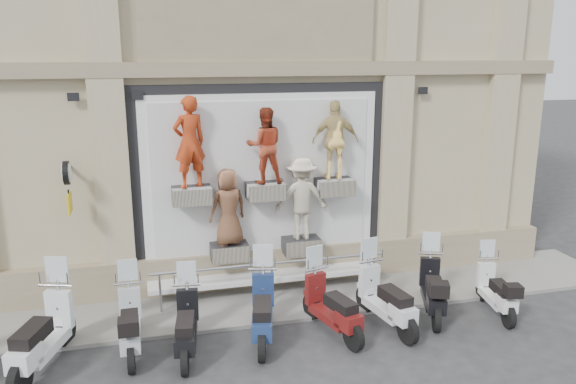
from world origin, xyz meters
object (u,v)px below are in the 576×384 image
Objects in this scene: guard_rail at (272,283)px; scooter_f at (332,295)px; scooter_d at (186,314)px; scooter_g at (386,288)px; scooter_b at (41,322)px; scooter_e at (262,299)px; scooter_h at (433,279)px; scooter_c at (129,313)px; scooter_i at (497,281)px; clock_sign_bracket at (67,180)px.

guard_rail is 1.79m from scooter_f.
scooter_g is at bearing 8.49° from scooter_d.
scooter_b is 3.75m from scooter_e.
scooter_h reaches higher than scooter_d.
scooter_d is 0.93× the size of scooter_g.
scooter_g is at bearing -147.01° from scooter_h.
guard_rail is 2.35× the size of scooter_b.
scooter_c is at bearing 26.74° from scooter_b.
scooter_h is at bearing 15.53° from scooter_e.
scooter_f is (5.05, -0.03, -0.09)m from scooter_b.
scooter_h reaches higher than guard_rail.
guard_rail is 2.70× the size of scooter_c.
scooter_f is (3.65, -0.25, 0.02)m from scooter_c.
scooter_g is 1.15m from scooter_h.
scooter_b reaches higher than scooter_i.
clock_sign_bracket is 0.54× the size of scooter_c.
scooter_b is at bearing -171.91° from scooter_c.
scooter_e is 4.81m from scooter_i.
guard_rail is at bearing 37.95° from scooter_b.
scooter_d is 1.40m from scooter_e.
scooter_i is at bearing -14.05° from clock_sign_bracket.
scooter_e is at bearing -171.10° from scooter_i.
scooter_c is at bearing 169.98° from scooter_d.
scooter_e is (1.39, 0.15, 0.06)m from scooter_d.
scooter_c is (1.04, -1.79, -2.04)m from clock_sign_bracket.
guard_rail is at bearing 177.42° from scooter_h.
scooter_c is 0.94× the size of scooter_g.
clock_sign_bracket is 0.55× the size of scooter_d.
scooter_c is 0.98× the size of scooter_h.
scooter_b is 1.26× the size of scooter_i.
scooter_g is (4.75, -0.24, 0.05)m from scooter_c.
scooter_d is at bearing -46.41° from clock_sign_bracket.
scooter_b is 1.12× the size of scooter_h.
clock_sign_bracket is 3.54m from scooter_d.
scooter_d is (2.35, -0.09, -0.12)m from scooter_b.
guard_rail is 2.64× the size of scooter_h.
scooter_h is at bearing 19.76° from scooter_b.
scooter_i is at bearing -20.23° from guard_rail.
scooter_e is at bearing 13.65° from scooter_d.
scooter_c is 4.76m from scooter_g.
scooter_g reaches higher than scooter_d.
scooter_g reaches higher than scooter_c.
clock_sign_bracket reaches higher than scooter_b.
scooter_e is at bearing 167.93° from scooter_g.
scooter_i is at bearing -15.46° from scooter_f.
scooter_d is at bearing -160.77° from scooter_e.
scooter_e is 1.31m from scooter_f.
scooter_f is (0.79, -1.57, 0.31)m from guard_rail.
scooter_e is (-0.51, -1.48, 0.35)m from guard_rail.
scooter_e is at bearing -4.25° from scooter_c.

